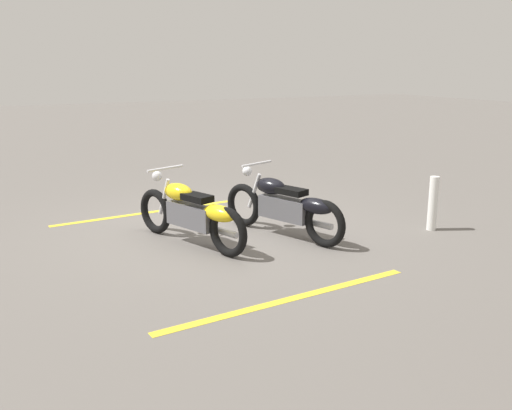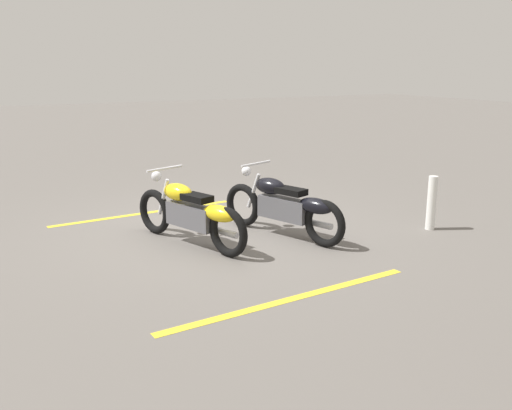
{
  "view_description": "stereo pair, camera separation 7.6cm",
  "coord_description": "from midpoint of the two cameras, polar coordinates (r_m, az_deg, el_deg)",
  "views": [
    {
      "loc": [
        7.64,
        -3.34,
        2.46
      ],
      "look_at": [
        1.25,
        0.0,
        0.65
      ],
      "focal_mm": 39.34,
      "sensor_mm": 36.0,
      "label": 1
    },
    {
      "loc": [
        7.6,
        -3.41,
        2.46
      ],
      "look_at": [
        1.25,
        0.0,
        0.65
      ],
      "focal_mm": 39.34,
      "sensor_mm": 36.0,
      "label": 2
    }
  ],
  "objects": [
    {
      "name": "ground_plane",
      "position": [
        8.69,
        -3.59,
        -2.38
      ],
      "size": [
        60.0,
        60.0,
        0.0
      ],
      "primitive_type": "plane",
      "color": "#66605B"
    },
    {
      "name": "motorcycle_dark_foreground",
      "position": [
        8.16,
        3.23,
        -0.1
      ],
      "size": [
        2.14,
        0.9,
        1.04
      ],
      "rotation": [
        0.0,
        0.0,
        3.48
      ],
      "color": "black",
      "rests_on": "ground"
    },
    {
      "name": "parking_stripe_near",
      "position": [
        9.74,
        -10.89,
        -0.78
      ],
      "size": [
        0.34,
        3.2,
        0.01
      ],
      "primitive_type": "cube",
      "rotation": [
        0.0,
        0.0,
        1.64
      ],
      "color": "yellow",
      "rests_on": "ground"
    },
    {
      "name": "parking_stripe_mid",
      "position": [
        6.14,
        3.88,
        -9.51
      ],
      "size": [
        0.34,
        3.2,
        0.01
      ],
      "primitive_type": "cube",
      "rotation": [
        0.0,
        0.0,
        1.64
      ],
      "color": "yellow",
      "rests_on": "ground"
    },
    {
      "name": "motorcycle_bright_foreground",
      "position": [
        7.81,
        -6.26,
        -0.8
      ],
      "size": [
        2.14,
        0.9,
        1.04
      ],
      "rotation": [
        0.0,
        0.0,
        3.47
      ],
      "color": "black",
      "rests_on": "ground"
    },
    {
      "name": "bollard_post",
      "position": [
        8.92,
        17.78,
        0.16
      ],
      "size": [
        0.14,
        0.14,
        0.83
      ],
      "primitive_type": "cylinder",
      "color": "white",
      "rests_on": "ground"
    }
  ]
}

